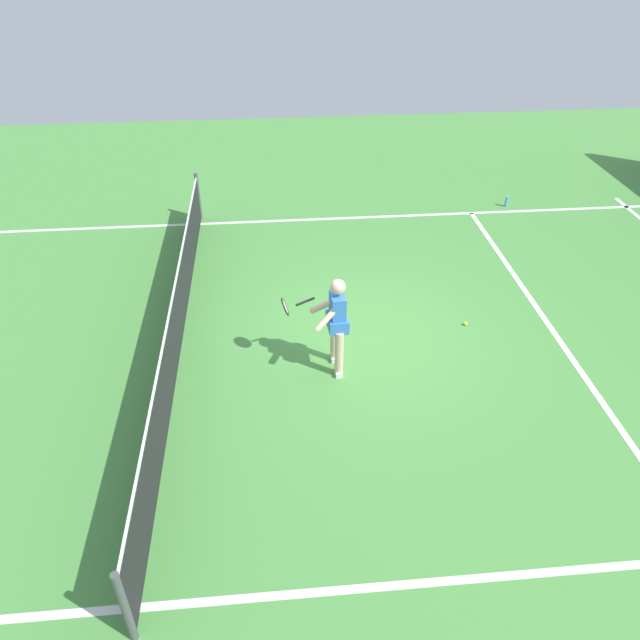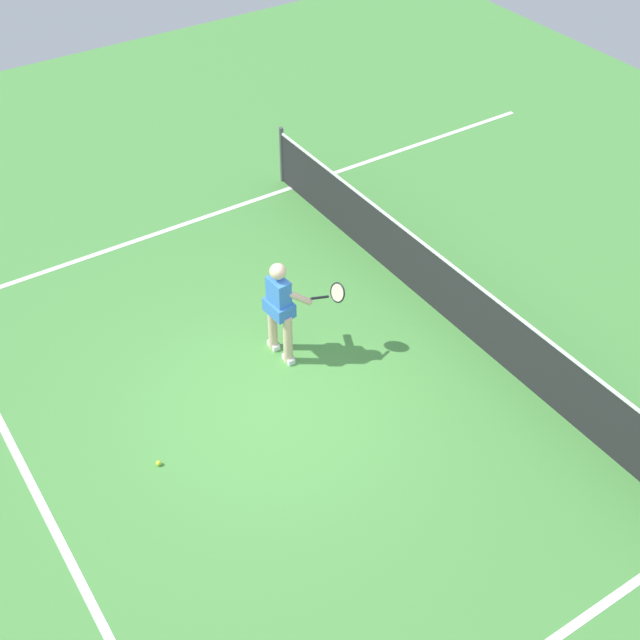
# 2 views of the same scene
# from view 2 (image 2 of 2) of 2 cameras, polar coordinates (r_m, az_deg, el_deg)

# --- Properties ---
(ground_plane) EXTENTS (24.17, 24.17, 0.00)m
(ground_plane) POSITION_cam_2_polar(r_m,az_deg,el_deg) (11.38, -3.04, -5.53)
(ground_plane) COLOR #4C9342
(service_line_marking) EXTENTS (8.84, 0.10, 0.01)m
(service_line_marking) POSITION_cam_2_polar(r_m,az_deg,el_deg) (10.74, -17.73, -11.79)
(service_line_marking) COLOR white
(service_line_marking) RESTS_ON ground
(sideline_left_marking) EXTENTS (0.10, 16.59, 0.01)m
(sideline_left_marking) POSITION_cam_2_polar(r_m,az_deg,el_deg) (14.51, -12.06, 5.13)
(sideline_left_marking) COLOR white
(sideline_left_marking) RESTS_ON ground
(court_net) EXTENTS (9.52, 0.08, 1.05)m
(court_net) POSITION_cam_2_polar(r_m,az_deg,el_deg) (12.40, 8.86, 1.57)
(court_net) COLOR #4C4C51
(court_net) RESTS_ON ground
(tennis_player) EXTENTS (0.75, 0.97, 1.55)m
(tennis_player) POSITION_cam_2_polar(r_m,az_deg,el_deg) (11.52, -2.56, 0.90)
(tennis_player) COLOR beige
(tennis_player) RESTS_ON ground
(tennis_ball_near) EXTENTS (0.07, 0.07, 0.07)m
(tennis_ball_near) POSITION_cam_2_polar(r_m,az_deg,el_deg) (10.83, -10.60, -9.26)
(tennis_ball_near) COLOR #D1E533
(tennis_ball_near) RESTS_ON ground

